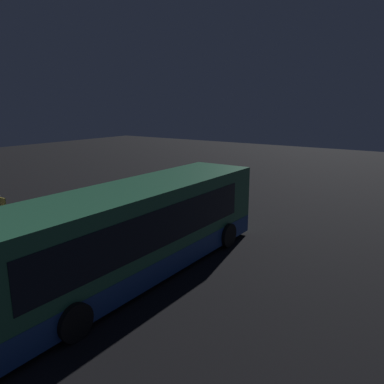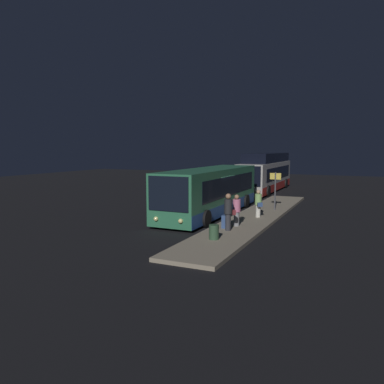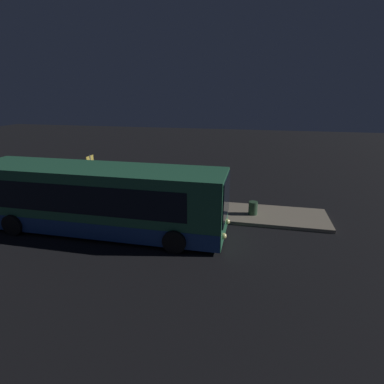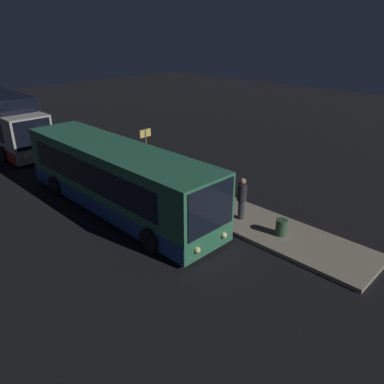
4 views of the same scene
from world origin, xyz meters
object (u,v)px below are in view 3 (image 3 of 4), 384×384
at_px(passenger_waiting, 191,193).
at_px(trash_bin, 253,208).
at_px(suitcase, 203,207).
at_px(sign_post, 91,171).
at_px(passenger_boarding, 140,188).
at_px(bus_lead, 98,200).
at_px(passenger_with_bags, 214,193).

xyz_separation_m(passenger_waiting, trash_bin, (3.13, 0.00, -0.55)).
distance_m(suitcase, sign_post, 6.82).
bearing_deg(passenger_boarding, bus_lead, -45.37).
relative_size(passenger_waiting, trash_bin, 2.52).
relative_size(sign_post, trash_bin, 3.78).
bearing_deg(suitcase, sign_post, 171.09).
relative_size(passenger_boarding, suitcase, 1.78).
bearing_deg(passenger_waiting, bus_lead, 12.15).
height_order(bus_lead, passenger_boarding, bus_lead).
relative_size(passenger_with_bags, trash_bin, 2.81).
distance_m(bus_lead, passenger_waiting, 4.60).
bearing_deg(bus_lead, suitcase, 30.35).
bearing_deg(trash_bin, sign_post, 175.70).
bearing_deg(passenger_with_bags, suitcase, 163.70).
bearing_deg(sign_post, bus_lead, -56.71).
height_order(passenger_boarding, sign_post, sign_post).
distance_m(passenger_boarding, sign_post, 3.09).
relative_size(passenger_waiting, suitcase, 1.82).
height_order(passenger_boarding, suitcase, passenger_boarding).
relative_size(bus_lead, suitcase, 12.53).
bearing_deg(passenger_waiting, passenger_with_bags, 152.84).
height_order(passenger_boarding, passenger_with_bags, passenger_with_bags).
height_order(passenger_waiting, passenger_with_bags, passenger_with_bags).
height_order(passenger_with_bags, sign_post, sign_post).
bearing_deg(passenger_waiting, sign_post, -33.18).
height_order(sign_post, trash_bin, sign_post).
distance_m(passenger_boarding, suitcase, 3.74).
xyz_separation_m(bus_lead, passenger_with_bags, (4.77, 2.85, -0.28)).
relative_size(passenger_with_bags, sign_post, 0.74).
bearing_deg(sign_post, trash_bin, -4.30).
distance_m(sign_post, trash_bin, 9.15).
bearing_deg(passenger_with_bags, passenger_boarding, 122.45).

